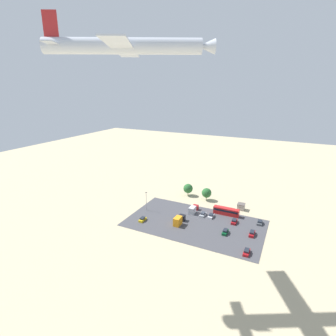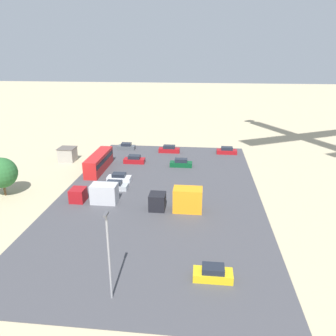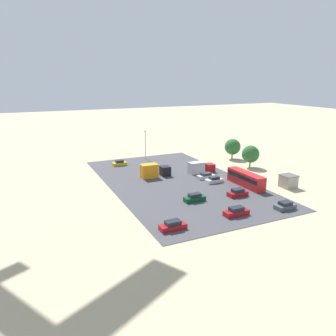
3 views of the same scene
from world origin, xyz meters
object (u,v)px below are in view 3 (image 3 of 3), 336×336
parked_car_4 (236,212)px  parked_truck_0 (200,168)px  parked_car_3 (173,226)px  parked_truck_1 (154,171)px  parked_car_5 (238,193)px  bus (246,179)px  parked_car_2 (214,180)px  parked_car_1 (285,206)px  shed_building (288,181)px  parked_car_6 (195,198)px  parked_car_7 (206,176)px  parked_car_0 (120,163)px

parked_car_4 → parked_truck_0: (27.42, -8.31, 0.67)m
parked_car_3 → parked_truck_1: size_ratio=0.59×
parked_car_3 → parked_truck_0: bearing=142.4°
parked_car_5 → parked_truck_0: size_ratio=0.60×
parked_car_5 → bus: bearing=130.0°
parked_car_2 → parked_truck_1: parked_truck_1 is taller
parked_car_1 → parked_car_3: bearing=-92.7°
shed_building → parked_truck_1: bearing=50.9°
parked_car_6 → parked_truck_0: (17.86, -11.69, 0.67)m
parked_car_4 → parked_car_6: parked_car_4 is taller
parked_car_1 → parked_car_7: parked_car_1 is taller
parked_car_1 → parked_car_7: (23.70, 3.38, -0.03)m
shed_building → parked_car_2: size_ratio=0.82×
parked_car_0 → parked_car_2: size_ratio=0.96×
parked_car_6 → parked_truck_1: size_ratio=0.58×
parked_car_5 → parked_truck_1: parked_truck_1 is taller
parked_car_1 → parked_car_4: parked_car_4 is taller
bus → parked_car_7: bearing=-59.0°
parked_car_4 → parked_truck_1: (28.86, 4.42, 0.92)m
bus → parked_car_3: (-13.62, 25.47, -1.11)m
parked_car_5 → parked_car_7: size_ratio=0.96×
parked_car_5 → parked_car_7: parked_car_5 is taller
parked_car_5 → shed_building: bearing=90.4°
parked_car_5 → parked_truck_0: 19.23m
parked_car_0 → parked_car_2: (-25.26, -16.11, -0.03)m
parked_car_2 → shed_building: bearing=53.4°
bus → parked_truck_0: (14.14, 4.07, -0.40)m
shed_building → parked_car_3: shed_building is taller
parked_truck_1 → parked_car_2: bearing=48.1°
parked_car_7 → shed_building: bearing=-135.2°
parked_car_2 → parked_car_4: parked_car_4 is taller
parked_car_7 → parked_car_2: bearing=-178.5°
parked_car_6 → parked_car_7: parked_car_6 is taller
shed_building → bus: 9.70m
shed_building → parked_car_1: 14.33m
bus → parked_car_1: size_ratio=2.78×
parked_truck_0 → parked_car_0: bearing=-133.4°
parked_car_4 → parked_car_2: bearing=159.1°
bus → parked_car_7: size_ratio=2.50×
parked_car_6 → parked_car_4: bearing=19.5°
parked_car_0 → parked_car_4: parked_car_4 is taller
parked_car_3 → parked_truck_0: size_ratio=0.62×
parked_car_3 → parked_car_0: bearing=174.7°
parked_car_5 → parked_car_6: size_ratio=0.97×
parked_car_0 → parked_car_6: parked_car_6 is taller
parked_car_1 → parked_car_3: size_ratio=0.89×
parked_car_5 → parked_car_6: (1.26, 9.83, 0.01)m
parked_car_1 → parked_car_4: bearing=-98.0°
parked_truck_0 → parked_car_5: bearing=-5.6°
parked_car_0 → parked_car_1: (-45.25, -19.39, -0.01)m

